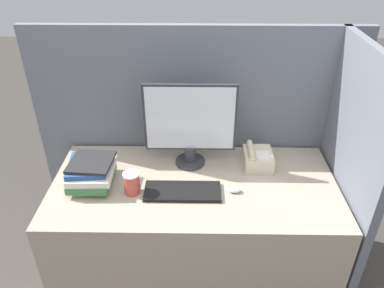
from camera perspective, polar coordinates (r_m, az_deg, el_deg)
The scene contains 9 objects.
cubicle_panel_rear at distance 2.46m, azimuth 0.46°, elevation 0.04°, with size 2.00×0.04×1.54m.
cubicle_panel_right at distance 2.29m, azimuth 21.95°, elevation -5.33°, with size 0.04×0.83×1.54m.
desk at distance 2.36m, azimuth 0.33°, elevation -13.42°, with size 1.60×0.77×0.77m.
monitor at distance 2.14m, azimuth -0.30°, elevation 2.85°, with size 0.53×0.18×0.51m.
keyboard at distance 2.04m, azimuth -1.45°, elevation -7.23°, with size 0.41×0.17×0.02m.
mouse at distance 2.05m, azimuth 6.49°, elevation -6.95°, with size 0.07×0.05×0.03m.
coffee_cup at distance 2.03m, azimuth -9.16°, elevation -5.89°, with size 0.09×0.09×0.13m.
book_stack at distance 2.14m, azimuth -15.07°, elevation -4.14°, with size 0.26×0.30×0.15m.
desk_telephone at distance 2.26m, azimuth 9.94°, elevation -2.17°, with size 0.17×0.20×0.13m.
Camera 1 is at (0.01, -1.28, 2.06)m, focal length 35.00 mm.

